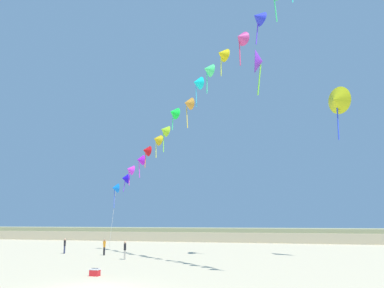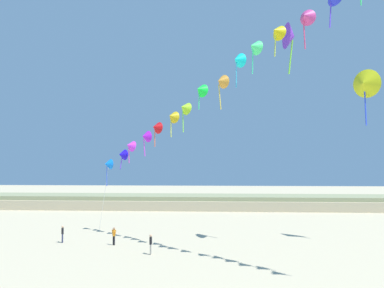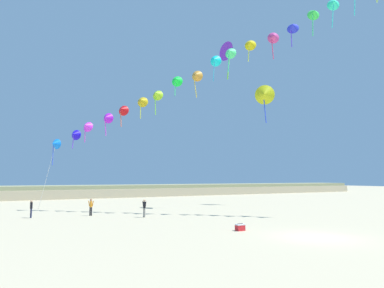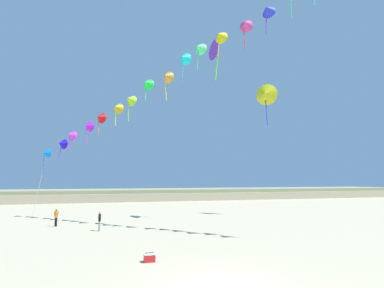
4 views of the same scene
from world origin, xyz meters
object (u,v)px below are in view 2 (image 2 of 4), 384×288
at_px(person_mid_center, 63,233).
at_px(large_kite_mid_trail, 365,84).
at_px(large_kite_low_lead, 290,36).
at_px(person_near_left, 151,243).
at_px(person_near_right, 114,235).

distance_m(person_mid_center, large_kite_mid_trail, 30.14).
xyz_separation_m(person_mid_center, large_kite_low_lead, (20.20, -0.59, 17.21)).
bearing_deg(large_kite_mid_trail, person_mid_center, -177.66).
bearing_deg(person_near_left, person_near_right, 137.59).
height_order(person_near_left, large_kite_low_lead, large_kite_low_lead).
bearing_deg(person_near_right, person_near_left, -42.41).
xyz_separation_m(person_near_left, person_mid_center, (-8.67, 4.23, -0.02)).
xyz_separation_m(person_near_left, large_kite_low_lead, (11.53, 3.63, 17.19)).
height_order(person_near_right, large_kite_mid_trail, large_kite_mid_trail).
height_order(person_near_left, person_mid_center, person_near_left).
height_order(person_near_right, person_mid_center, person_near_right).
xyz_separation_m(person_mid_center, large_kite_mid_trail, (27.01, 1.10, 13.32)).
relative_size(person_near_right, large_kite_low_lead, 0.34).
height_order(person_near_right, large_kite_low_lead, large_kite_low_lead).
height_order(person_near_left, large_kite_mid_trail, large_kite_mid_trail).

